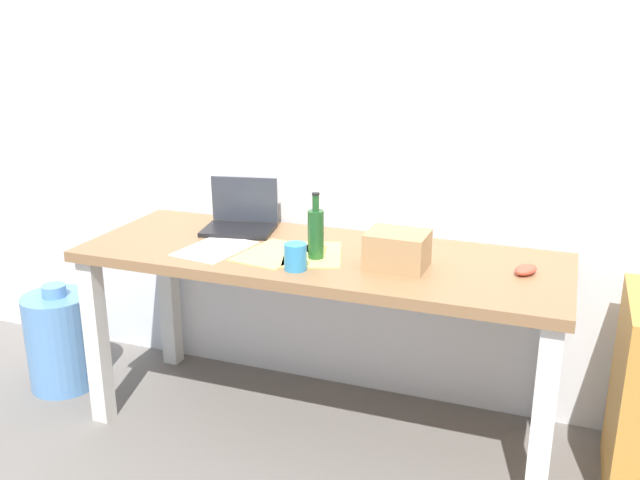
# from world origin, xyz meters

# --- Properties ---
(ground_plane) EXTENTS (8.00, 8.00, 0.00)m
(ground_plane) POSITION_xyz_m (0.00, 0.00, 0.00)
(ground_plane) COLOR slate
(back_wall) EXTENTS (5.20, 0.08, 2.60)m
(back_wall) POSITION_xyz_m (0.00, 0.39, 1.30)
(back_wall) COLOR white
(back_wall) RESTS_ON ground
(desk) EXTENTS (1.83, 0.65, 0.74)m
(desk) POSITION_xyz_m (0.00, 0.00, 0.64)
(desk) COLOR olive
(desk) RESTS_ON ground
(laptop_left) EXTENTS (0.32, 0.26, 0.21)m
(laptop_left) POSITION_xyz_m (-0.41, 0.17, 0.78)
(laptop_left) COLOR black
(laptop_left) RESTS_ON desk
(beer_bottle) EXTENTS (0.06, 0.06, 0.25)m
(beer_bottle) POSITION_xyz_m (0.01, -0.07, 0.84)
(beer_bottle) COLOR #1E5123
(beer_bottle) RESTS_ON desk
(computer_mouse) EXTENTS (0.10, 0.12, 0.03)m
(computer_mouse) POSITION_xyz_m (0.74, 0.03, 0.76)
(computer_mouse) COLOR #D84C38
(computer_mouse) RESTS_ON desk
(cardboard_box) EXTENTS (0.21, 0.18, 0.13)m
(cardboard_box) POSITION_xyz_m (0.31, -0.06, 0.80)
(cardboard_box) COLOR tan
(cardboard_box) RESTS_ON desk
(coffee_mug) EXTENTS (0.08, 0.08, 0.09)m
(coffee_mug) POSITION_xyz_m (-0.02, -0.20, 0.79)
(coffee_mug) COLOR #338CC6
(coffee_mug) RESTS_ON desk
(paper_sheet_center) EXTENTS (0.29, 0.35, 0.00)m
(paper_sheet_center) POSITION_xyz_m (-0.02, -0.03, 0.74)
(paper_sheet_center) COLOR #F4E06B
(paper_sheet_center) RESTS_ON desk
(paper_sheet_front_left) EXTENTS (0.25, 0.32, 0.00)m
(paper_sheet_front_left) POSITION_xyz_m (-0.39, -0.10, 0.74)
(paper_sheet_front_left) COLOR white
(paper_sheet_front_left) RESTS_ON desk
(paper_yellow_folder) EXTENTS (0.26, 0.33, 0.00)m
(paper_yellow_folder) POSITION_xyz_m (-0.16, -0.07, 0.74)
(paper_yellow_folder) COLOR #F4E06B
(paper_yellow_folder) RESTS_ON desk
(water_cooler_jug) EXTENTS (0.29, 0.29, 0.48)m
(water_cooler_jug) POSITION_xyz_m (-1.19, -0.10, 0.22)
(water_cooler_jug) COLOR #598CC6
(water_cooler_jug) RESTS_ON ground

